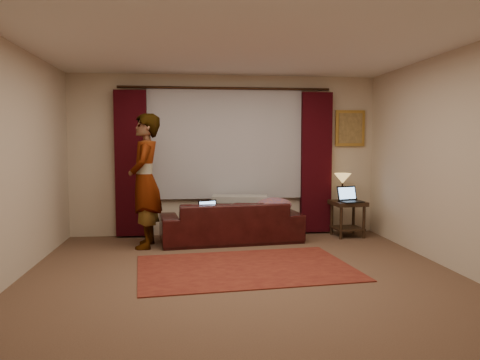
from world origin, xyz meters
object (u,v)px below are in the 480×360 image
end_table (347,219)px  tiffany_lamp (342,187)px  sofa (231,214)px  laptop_sofa (212,209)px  person (145,181)px  laptop_table (351,194)px

end_table → tiffany_lamp: tiffany_lamp is taller
tiffany_lamp → end_table: bearing=-69.0°
sofa → laptop_sofa: 0.38m
sofa → end_table: sofa is taller
end_table → sofa: bearing=-174.6°
laptop_sofa → person: 1.04m
sofa → tiffany_lamp: tiffany_lamp is taller
laptop_sofa → person: size_ratio=0.17×
sofa → end_table: (1.90, 0.18, -0.14)m
laptop_sofa → end_table: laptop_sofa is taller
laptop_sofa → laptop_table: (2.21, 0.23, 0.16)m
end_table → laptop_sofa: bearing=-170.3°
laptop_sofa → person: bearing=156.9°
tiffany_lamp → sofa: bearing=-170.6°
laptop_sofa → end_table: size_ratio=0.57×
sofa → laptop_sofa: sofa is taller
sofa → person: (-1.26, -0.23, 0.54)m
tiffany_lamp → person: person is taller
laptop_sofa → sofa: bearing=7.2°
sofa → laptop_table: size_ratio=5.70×
tiffany_lamp → laptop_table: 0.29m
laptop_table → person: person is taller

